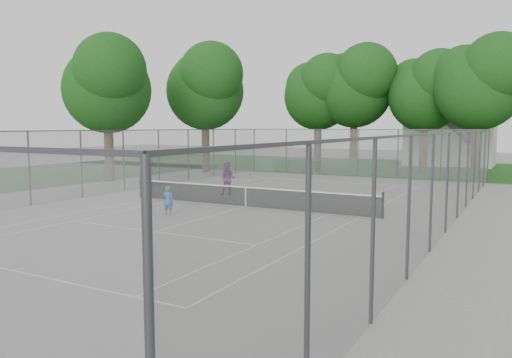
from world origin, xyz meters
The scene contains 17 objects.
ground centered at (0.00, 0.00, 0.00)m, with size 120.00×120.00×0.00m, color slate.
grass_far centered at (0.00, 26.00, 0.00)m, with size 60.00×20.00×0.00m, color #184614.
court_markings centered at (0.00, 0.00, 0.01)m, with size 11.03×23.83×0.01m.
tennis_net centered at (0.00, 0.00, 0.51)m, with size 12.87×0.10×1.10m.
perimeter_fence centered at (0.00, 0.00, 1.81)m, with size 18.08×34.08×3.52m.
tree_far_left centered at (-5.60, 22.85, 6.95)m, with size 7.04×6.42×10.11m.
tree_far_midleft centered at (-2.19, 22.91, 7.39)m, with size 7.48×6.83×10.75m.
tree_far_midright centered at (3.82, 22.69, 6.73)m, with size 6.81×6.22×9.80m.
tree_far_right centered at (8.04, 19.84, 7.02)m, with size 7.10×6.49×10.21m.
tree_side_back centered at (-11.57, 13.58, 7.05)m, with size 7.13×6.51×10.26m.
tree_side_front centered at (-13.54, 4.94, 6.66)m, with size 6.75×6.16×9.70m.
hedge_left centered at (-5.62, 18.24, 0.48)m, with size 3.86×1.16×0.97m, color #174215.
hedge_mid centered at (0.74, 18.80, 0.57)m, with size 3.63×1.04×1.14m, color #174215.
hedge_right centered at (7.46, 18.26, 0.39)m, with size 2.58×0.95×0.77m, color #174215.
house centered at (4.65, 31.33, 3.91)m, with size 7.80×6.05×9.71m.
girl_player centered at (-1.77, -3.46, 0.61)m, with size 0.45×0.29×1.22m, color #2E5DAD.
woman_player centered at (-2.71, 2.77, 0.91)m, with size 0.89×0.69×1.83m, color #672265.
Camera 1 is at (11.49, -19.82, 3.70)m, focal length 35.00 mm.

